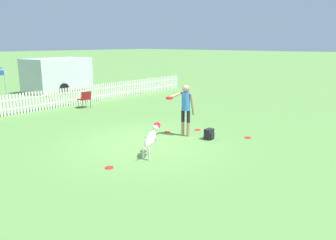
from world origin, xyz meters
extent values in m
plane|color=#5B8C42|center=(0.00, 0.00, 0.00)|extent=(240.00, 240.00, 0.00)
cylinder|color=tan|center=(1.52, -0.57, 0.24)|extent=(0.11, 0.11, 0.49)
cylinder|color=black|center=(1.52, -0.57, 0.69)|extent=(0.12, 0.12, 0.40)
cylinder|color=tan|center=(1.47, -0.37, 0.24)|extent=(0.11, 0.11, 0.49)
cylinder|color=black|center=(1.47, -0.37, 0.69)|extent=(0.12, 0.12, 0.40)
cylinder|color=#3372BF|center=(1.50, -0.47, 1.19)|extent=(0.34, 0.34, 0.61)
sphere|color=tan|center=(1.50, -0.47, 1.62)|extent=(0.24, 0.24, 0.24)
cylinder|color=tan|center=(1.60, -0.66, 1.11)|extent=(0.22, 0.14, 0.74)
cylinder|color=tan|center=(1.09, -0.35, 1.44)|extent=(0.75, 0.18, 0.14)
cylinder|color=red|center=(0.72, -0.40, 1.38)|extent=(0.22, 0.22, 0.02)
cylinder|color=red|center=(0.72, -0.40, 1.40)|extent=(0.22, 0.22, 0.02)
cylinder|color=red|center=(0.72, -0.40, 1.43)|extent=(0.22, 0.22, 0.02)
ellipsoid|color=beige|center=(-0.84, -1.04, 0.52)|extent=(0.64, 0.38, 0.53)
ellipsoid|color=silver|center=(-0.84, -1.04, 0.48)|extent=(0.33, 0.20, 0.26)
sphere|color=beige|center=(-0.53, -0.97, 0.76)|extent=(0.17, 0.17, 0.17)
cone|color=beige|center=(-0.47, -0.95, 0.81)|extent=(0.17, 0.13, 0.15)
cylinder|color=red|center=(-0.47, -0.95, 0.81)|extent=(0.20, 0.25, 0.19)
cone|color=beige|center=(-0.57, -0.92, 0.83)|extent=(0.05, 0.05, 0.08)
cone|color=beige|center=(-0.55, -1.02, 0.83)|extent=(0.05, 0.05, 0.08)
cylinder|color=silver|center=(-1.08, -1.01, 0.17)|extent=(0.06, 0.06, 0.34)
cylinder|color=silver|center=(-1.04, -1.18, 0.17)|extent=(0.06, 0.06, 0.34)
cylinder|color=silver|center=(-0.70, -0.93, 0.55)|extent=(0.17, 0.09, 0.27)
cylinder|color=silver|center=(-0.66, -1.08, 0.55)|extent=(0.17, 0.09, 0.27)
cone|color=beige|center=(-1.17, -1.12, 0.37)|extent=(0.28, 0.12, 0.19)
cylinder|color=red|center=(-2.11, -0.81, 0.01)|extent=(0.22, 0.22, 0.02)
cylinder|color=red|center=(1.45, 0.30, 0.01)|extent=(0.22, 0.22, 0.02)
cylinder|color=red|center=(2.67, -2.20, 0.01)|extent=(0.22, 0.22, 0.02)
cylinder|color=red|center=(2.39, -0.34, 0.01)|extent=(0.22, 0.22, 0.02)
cube|color=black|center=(1.68, -1.30, 0.18)|extent=(0.30, 0.21, 0.35)
cube|color=black|center=(1.68, -1.43, 0.14)|extent=(0.21, 0.04, 0.18)
cube|color=silver|center=(0.00, 7.33, 0.28)|extent=(21.32, 0.04, 0.06)
cube|color=silver|center=(0.00, 7.33, 0.67)|extent=(21.32, 0.04, 0.06)
cube|color=silver|center=(-1.31, 7.33, 0.46)|extent=(0.09, 0.02, 0.93)
cube|color=silver|center=(-1.16, 7.33, 0.46)|extent=(0.09, 0.02, 0.93)
cube|color=silver|center=(-1.02, 7.33, 0.46)|extent=(0.09, 0.02, 0.93)
cube|color=silver|center=(-0.87, 7.33, 0.46)|extent=(0.09, 0.02, 0.93)
cube|color=silver|center=(-0.73, 7.33, 0.46)|extent=(0.09, 0.02, 0.93)
cube|color=silver|center=(-0.58, 7.33, 0.46)|extent=(0.09, 0.02, 0.93)
cube|color=silver|center=(-0.44, 7.33, 0.46)|extent=(0.09, 0.02, 0.93)
cube|color=silver|center=(-0.29, 7.33, 0.46)|extent=(0.09, 0.02, 0.93)
cube|color=silver|center=(-0.15, 7.33, 0.46)|extent=(0.09, 0.02, 0.93)
cube|color=silver|center=(0.00, 7.33, 0.46)|extent=(0.09, 0.02, 0.93)
cube|color=silver|center=(0.15, 7.33, 0.46)|extent=(0.09, 0.02, 0.93)
cube|color=silver|center=(0.29, 7.33, 0.46)|extent=(0.09, 0.02, 0.93)
cube|color=silver|center=(0.44, 7.33, 0.46)|extent=(0.09, 0.02, 0.93)
cube|color=silver|center=(0.58, 7.33, 0.46)|extent=(0.09, 0.02, 0.93)
cube|color=silver|center=(0.73, 7.33, 0.46)|extent=(0.09, 0.02, 0.93)
cube|color=silver|center=(0.87, 7.33, 0.46)|extent=(0.09, 0.02, 0.93)
cube|color=silver|center=(1.02, 7.33, 0.46)|extent=(0.09, 0.02, 0.93)
cube|color=silver|center=(1.16, 7.33, 0.46)|extent=(0.09, 0.02, 0.93)
cube|color=silver|center=(1.31, 7.33, 0.46)|extent=(0.09, 0.02, 0.93)
cube|color=silver|center=(1.45, 7.33, 0.46)|extent=(0.09, 0.02, 0.93)
cube|color=silver|center=(1.60, 7.33, 0.46)|extent=(0.09, 0.02, 0.93)
cube|color=silver|center=(1.74, 7.33, 0.46)|extent=(0.09, 0.02, 0.93)
cube|color=silver|center=(1.89, 7.33, 0.46)|extent=(0.09, 0.02, 0.93)
cube|color=silver|center=(2.03, 7.33, 0.46)|extent=(0.09, 0.02, 0.93)
cube|color=silver|center=(2.18, 7.33, 0.46)|extent=(0.09, 0.02, 0.93)
cube|color=silver|center=(2.32, 7.33, 0.46)|extent=(0.09, 0.02, 0.93)
cube|color=silver|center=(2.47, 7.33, 0.46)|extent=(0.09, 0.02, 0.93)
cube|color=silver|center=(2.61, 7.33, 0.46)|extent=(0.09, 0.02, 0.93)
cube|color=silver|center=(2.76, 7.33, 0.46)|extent=(0.09, 0.02, 0.93)
cube|color=silver|center=(2.90, 7.33, 0.46)|extent=(0.09, 0.02, 0.93)
cube|color=silver|center=(3.05, 7.33, 0.46)|extent=(0.09, 0.02, 0.93)
cube|color=silver|center=(3.19, 7.33, 0.46)|extent=(0.09, 0.02, 0.93)
cube|color=silver|center=(3.34, 7.33, 0.46)|extent=(0.09, 0.02, 0.93)
cube|color=silver|center=(3.48, 7.33, 0.46)|extent=(0.09, 0.02, 0.93)
cube|color=silver|center=(3.63, 7.33, 0.46)|extent=(0.09, 0.02, 0.93)
cube|color=silver|center=(3.77, 7.33, 0.46)|extent=(0.09, 0.02, 0.93)
cube|color=silver|center=(3.92, 7.33, 0.46)|extent=(0.09, 0.02, 0.93)
cube|color=silver|center=(4.06, 7.33, 0.46)|extent=(0.09, 0.02, 0.93)
cube|color=silver|center=(4.21, 7.33, 0.46)|extent=(0.09, 0.02, 0.93)
cube|color=silver|center=(4.35, 7.33, 0.46)|extent=(0.09, 0.02, 0.93)
cube|color=silver|center=(4.50, 7.33, 0.46)|extent=(0.09, 0.02, 0.93)
cube|color=silver|center=(4.64, 7.33, 0.46)|extent=(0.09, 0.02, 0.93)
cube|color=silver|center=(4.79, 7.33, 0.46)|extent=(0.09, 0.02, 0.93)
cube|color=silver|center=(4.93, 7.33, 0.46)|extent=(0.09, 0.02, 0.93)
cube|color=silver|center=(5.08, 7.33, 0.46)|extent=(0.09, 0.02, 0.93)
cube|color=silver|center=(5.22, 7.33, 0.46)|extent=(0.09, 0.02, 0.93)
cube|color=silver|center=(5.37, 7.33, 0.46)|extent=(0.09, 0.02, 0.93)
cube|color=silver|center=(5.51, 7.33, 0.46)|extent=(0.09, 0.02, 0.93)
cube|color=silver|center=(5.66, 7.33, 0.46)|extent=(0.09, 0.02, 0.93)
cube|color=silver|center=(5.80, 7.33, 0.46)|extent=(0.09, 0.02, 0.93)
cube|color=silver|center=(5.95, 7.33, 0.46)|extent=(0.09, 0.02, 0.93)
cube|color=silver|center=(6.09, 7.33, 0.46)|extent=(0.09, 0.02, 0.93)
cube|color=silver|center=(6.24, 7.33, 0.46)|extent=(0.09, 0.02, 0.93)
cube|color=silver|center=(6.38, 7.33, 0.46)|extent=(0.09, 0.02, 0.93)
cube|color=silver|center=(6.53, 7.33, 0.46)|extent=(0.09, 0.02, 0.93)
cube|color=silver|center=(6.67, 7.33, 0.46)|extent=(0.09, 0.02, 0.93)
cube|color=silver|center=(6.82, 7.33, 0.46)|extent=(0.09, 0.02, 0.93)
cube|color=silver|center=(6.96, 7.33, 0.46)|extent=(0.09, 0.02, 0.93)
cube|color=silver|center=(7.11, 7.33, 0.46)|extent=(0.09, 0.02, 0.93)
cube|color=silver|center=(7.25, 7.33, 0.46)|extent=(0.09, 0.02, 0.93)
cube|color=silver|center=(7.40, 7.33, 0.46)|extent=(0.09, 0.02, 0.93)
cube|color=silver|center=(7.54, 7.33, 0.46)|extent=(0.09, 0.02, 0.93)
cube|color=silver|center=(7.69, 7.33, 0.46)|extent=(0.09, 0.02, 0.93)
cube|color=silver|center=(7.83, 7.33, 0.46)|extent=(0.09, 0.02, 0.93)
cube|color=silver|center=(7.98, 7.33, 0.46)|extent=(0.09, 0.02, 0.93)
cube|color=silver|center=(8.12, 7.33, 0.46)|extent=(0.09, 0.02, 0.93)
cube|color=silver|center=(8.27, 7.33, 0.46)|extent=(0.09, 0.02, 0.93)
cube|color=silver|center=(8.41, 7.33, 0.46)|extent=(0.09, 0.02, 0.93)
cube|color=silver|center=(8.56, 7.33, 0.46)|extent=(0.09, 0.02, 0.93)
cube|color=silver|center=(8.70, 7.33, 0.46)|extent=(0.09, 0.02, 0.93)
cube|color=silver|center=(8.85, 7.33, 0.46)|extent=(0.09, 0.02, 0.93)
cube|color=silver|center=(8.99, 7.33, 0.46)|extent=(0.09, 0.02, 0.93)
cube|color=silver|center=(9.14, 7.33, 0.46)|extent=(0.09, 0.02, 0.93)
cube|color=silver|center=(9.28, 7.33, 0.46)|extent=(0.09, 0.02, 0.93)
cube|color=silver|center=(9.43, 7.33, 0.46)|extent=(0.09, 0.02, 0.93)
cube|color=silver|center=(9.57, 7.33, 0.46)|extent=(0.09, 0.02, 0.93)
cube|color=silver|center=(9.72, 7.33, 0.46)|extent=(0.09, 0.02, 0.93)
cube|color=silver|center=(9.86, 7.33, 0.46)|extent=(0.09, 0.02, 0.93)
cube|color=silver|center=(10.01, 7.33, 0.46)|extent=(0.09, 0.02, 0.93)
cube|color=silver|center=(10.15, 7.33, 0.46)|extent=(0.09, 0.02, 0.93)
cube|color=silver|center=(10.30, 7.33, 0.46)|extent=(0.09, 0.02, 0.93)
cube|color=silver|center=(10.44, 7.33, 0.46)|extent=(0.09, 0.02, 0.93)
cube|color=silver|center=(10.59, 7.33, 0.46)|extent=(0.09, 0.02, 0.93)
cylinder|color=#333338|center=(2.48, 6.56, 0.21)|extent=(0.02, 0.02, 0.42)
cylinder|color=#333338|center=(2.04, 6.60, 0.21)|extent=(0.02, 0.02, 0.42)
cylinder|color=#333338|center=(2.43, 6.12, 0.21)|extent=(0.02, 0.02, 0.42)
cylinder|color=#333338|center=(2.00, 6.17, 0.21)|extent=(0.02, 0.02, 0.42)
cube|color=maroon|center=(2.24, 6.36, 0.42)|extent=(0.56, 0.56, 0.03)
cube|color=maroon|center=(2.21, 6.13, 0.62)|extent=(0.52, 0.14, 0.40)
cylinder|color=#B2B2B2|center=(-0.83, 7.72, 0.96)|extent=(0.04, 0.04, 1.93)
cube|color=silver|center=(4.32, 12.08, 1.15)|extent=(4.25, 2.75, 2.00)
cone|color=#3F3F42|center=(6.70, 12.40, 0.25)|extent=(0.82, 0.31, 0.20)
cylinder|color=black|center=(3.68, 13.12, 0.34)|extent=(0.70, 0.27, 0.68)
cylinder|color=black|center=(3.98, 10.90, 0.34)|extent=(0.70, 0.27, 0.68)
camera|label=1|loc=(-7.05, -7.02, 3.09)|focal=35.00mm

